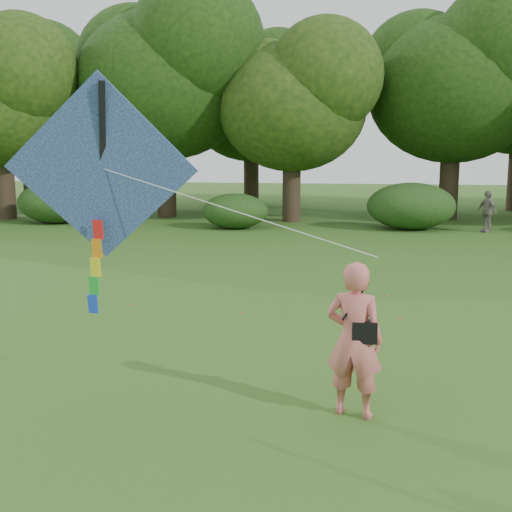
# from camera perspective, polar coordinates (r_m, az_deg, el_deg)

# --- Properties ---
(ground) EXTENTS (100.00, 100.00, 0.00)m
(ground) POSITION_cam_1_polar(r_m,az_deg,el_deg) (8.95, 3.54, -11.81)
(ground) COLOR #265114
(ground) RESTS_ON ground
(man_kite_flyer) EXTENTS (0.80, 0.62, 1.93)m
(man_kite_flyer) POSITION_cam_1_polar(r_m,az_deg,el_deg) (7.95, 8.73, -7.35)
(man_kite_flyer) COLOR #D16662
(man_kite_flyer) RESTS_ON ground
(bystander_left) EXTENTS (0.94, 0.87, 1.56)m
(bystander_left) POSITION_cam_1_polar(r_m,az_deg,el_deg) (28.94, -11.69, 4.54)
(bystander_left) COLOR #2B323A
(bystander_left) RESTS_ON ground
(bystander_right) EXTENTS (0.83, 1.02, 1.62)m
(bystander_right) POSITION_cam_1_polar(r_m,az_deg,el_deg) (26.43, 19.84, 3.76)
(bystander_right) COLOR gray
(bystander_right) RESTS_ON ground
(crossbody_bag) EXTENTS (0.43, 0.20, 0.74)m
(crossbody_bag) POSITION_cam_1_polar(r_m,az_deg,el_deg) (7.88, 9.61, -6.55)
(crossbody_bag) COLOR black
(crossbody_bag) RESTS_ON ground
(flying_kite) EXTENTS (4.84, 1.01, 3.22)m
(flying_kite) POSITION_cam_1_polar(r_m,az_deg,el_deg) (8.78, -13.49, 7.31)
(flying_kite) COLOR #24379F
(flying_kite) RESTS_ON ground
(tree_line) EXTENTS (54.70, 15.30, 9.48)m
(tree_line) POSITION_cam_1_polar(r_m,az_deg,el_deg) (31.28, 10.68, 13.80)
(tree_line) COLOR #3A2D1E
(tree_line) RESTS_ON ground
(shrub_band) EXTENTS (39.15, 3.22, 1.88)m
(shrub_band) POSITION_cam_1_polar(r_m,az_deg,el_deg) (26.06, 5.46, 4.32)
(shrub_band) COLOR #264919
(shrub_band) RESTS_ON ground
(fallen_leaves) EXTENTS (8.62, 12.65, 0.01)m
(fallen_leaves) POSITION_cam_1_polar(r_m,az_deg,el_deg) (11.74, 15.19, -6.86)
(fallen_leaves) COLOR olive
(fallen_leaves) RESTS_ON ground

